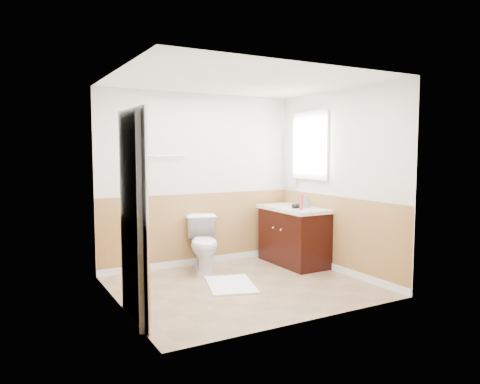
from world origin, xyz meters
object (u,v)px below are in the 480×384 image
toilet (204,244)px  lotion_bottle (302,202)px  vanity_cabinet (294,237)px  soap_dispenser (307,201)px  bath_mat (231,285)px

toilet → lotion_bottle: 1.48m
toilet → vanity_cabinet: (1.33, -0.29, 0.02)m
vanity_cabinet → soap_dispenser: soap_dispenser is taller
bath_mat → lotion_bottle: lotion_bottle is taller
soap_dispenser → lotion_bottle: bearing=-141.9°
vanity_cabinet → lotion_bottle: 0.65m
lotion_bottle → toilet: bearing=153.9°
toilet → bath_mat: 0.88m
bath_mat → toilet: bearing=90.0°
bath_mat → lotion_bottle: (1.23, 0.20, 0.95)m
toilet → soap_dispenser: (1.45, -0.43, 0.56)m
vanity_cabinet → lotion_bottle: lotion_bottle is taller
toilet → bath_mat: bearing=-72.8°
toilet → lotion_bottle: bearing=-8.9°
bath_mat → soap_dispenser: bearing=14.3°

